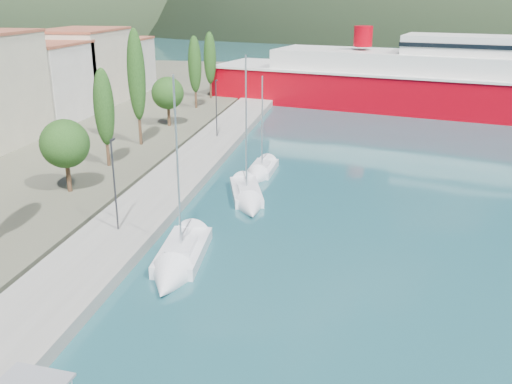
# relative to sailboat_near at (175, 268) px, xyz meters

# --- Properties ---
(ground) EXTENTS (1400.00, 1400.00, 0.00)m
(ground) POSITION_rel_sailboat_near_xyz_m (3.85, 111.17, -0.33)
(ground) COLOR #205158
(quay) EXTENTS (5.00, 88.00, 0.80)m
(quay) POSITION_rel_sailboat_near_xyz_m (-5.15, 17.17, 0.07)
(quay) COLOR gray
(quay) RESTS_ON ground
(town_buildings) EXTENTS (9.20, 69.20, 11.30)m
(town_buildings) POSITION_rel_sailboat_near_xyz_m (-28.15, 28.08, 5.24)
(town_buildings) COLOR beige
(town_buildings) RESTS_ON land_strip
(tree_row) EXTENTS (3.78, 62.61, 11.67)m
(tree_row) POSITION_rel_sailboat_near_xyz_m (-12.13, 22.80, 5.48)
(tree_row) COLOR #47301E
(tree_row) RESTS_ON land_strip
(lamp_posts) EXTENTS (0.15, 48.64, 6.06)m
(lamp_posts) POSITION_rel_sailboat_near_xyz_m (-5.15, 5.35, 3.76)
(lamp_posts) COLOR #2D2D33
(lamp_posts) RESTS_ON quay
(sailboat_near) EXTENTS (3.22, 8.73, 12.29)m
(sailboat_near) POSITION_rel_sailboat_near_xyz_m (0.00, 0.00, 0.00)
(sailboat_near) COLOR silver
(sailboat_near) RESTS_ON ground
(sailboat_mid) EXTENTS (4.55, 8.68, 12.10)m
(sailboat_mid) POSITION_rel_sailboat_near_xyz_m (1.98, 12.02, -0.03)
(sailboat_mid) COLOR silver
(sailboat_mid) RESTS_ON ground
(sailboat_far) EXTENTS (2.37, 6.61, 9.60)m
(sailboat_far) POSITION_rel_sailboat_near_xyz_m (1.51, 19.09, -0.05)
(sailboat_far) COLOR silver
(sailboat_far) RESTS_ON ground
(ferry) EXTENTS (60.81, 26.91, 11.83)m
(ferry) POSITION_rel_sailboat_near_xyz_m (17.95, 54.26, 3.27)
(ferry) COLOR #A2000D
(ferry) RESTS_ON ground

